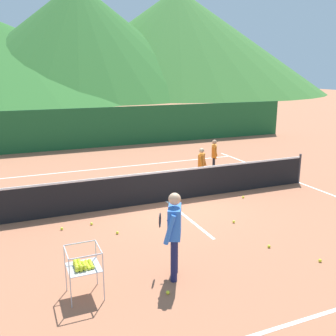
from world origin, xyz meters
TOP-DOWN VIEW (x-y plane):
  - ground_plane at (0.00, 0.00)m, footprint 120.00×120.00m
  - line_baseline_near at (0.00, -6.13)m, footprint 10.28×0.08m
  - line_baseline_far at (0.00, 4.70)m, footprint 10.28×0.08m
  - line_sideline_east at (5.14, 0.00)m, footprint 0.08×10.83m
  - line_service_center at (0.00, 0.00)m, footprint 0.08×5.88m
  - tennis_net at (0.00, 0.00)m, footprint 10.25×0.08m
  - instructor at (-1.56, -4.10)m, footprint 0.53×0.85m
  - student_0 at (1.84, 1.23)m, footprint 0.46×0.48m
  - student_1 at (2.94, 2.29)m, footprint 0.43×0.52m
  - ball_cart at (-3.28, -4.08)m, footprint 0.58×0.58m
  - tennis_ball_0 at (-1.90, -4.62)m, footprint 0.07×0.07m
  - tennis_ball_1 at (0.97, -2.26)m, footprint 0.07×0.07m
  - tennis_ball_2 at (-2.04, -1.75)m, footprint 0.07×0.07m
  - tennis_ball_3 at (0.92, -3.80)m, footprint 0.07×0.07m
  - tennis_ball_5 at (-2.50, -0.95)m, footprint 0.07×0.07m
  - tennis_ball_7 at (1.49, -4.76)m, footprint 0.07×0.07m
  - tennis_ball_8 at (-3.26, -0.97)m, footprint 0.07×0.07m
  - tennis_ball_10 at (2.33, -0.66)m, footprint 0.07×0.07m
  - tennis_ball_11 at (0.07, -0.43)m, footprint 0.07×0.07m
  - windscreen_fence at (0.00, 9.20)m, footprint 22.63×0.08m
  - hill_1 at (7.57, 54.64)m, footprint 45.13×45.13m
  - hill_2 at (25.99, 57.29)m, footprint 53.55×53.55m

SIDE VIEW (x-z plane):
  - ground_plane at x=0.00m, z-range 0.00..0.00m
  - line_baseline_near at x=0.00m, z-range 0.00..0.01m
  - line_baseline_far at x=0.00m, z-range 0.00..0.01m
  - line_sideline_east at x=5.14m, z-range 0.00..0.01m
  - line_service_center at x=0.00m, z-range 0.00..0.01m
  - tennis_ball_0 at x=-1.90m, z-range 0.00..0.07m
  - tennis_ball_1 at x=0.97m, z-range 0.00..0.07m
  - tennis_ball_2 at x=-2.04m, z-range 0.00..0.07m
  - tennis_ball_3 at x=0.92m, z-range 0.00..0.07m
  - tennis_ball_5 at x=-2.50m, z-range 0.00..0.07m
  - tennis_ball_7 at x=1.49m, z-range 0.00..0.07m
  - tennis_ball_8 at x=-3.26m, z-range 0.00..0.07m
  - tennis_ball_10 at x=2.33m, z-range 0.00..0.07m
  - tennis_ball_11 at x=0.07m, z-range 0.00..0.07m
  - tennis_net at x=0.00m, z-range -0.03..1.02m
  - ball_cart at x=-3.28m, z-range 0.14..1.04m
  - student_0 at x=1.84m, z-range 0.13..1.42m
  - student_1 at x=2.94m, z-range 0.13..1.46m
  - instructor at x=-1.56m, z-range 0.17..1.88m
  - windscreen_fence at x=0.00m, z-range 0.00..2.06m
  - hill_1 at x=7.57m, z-range 0.00..17.55m
  - hill_2 at x=25.99m, z-range 0.00..18.32m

